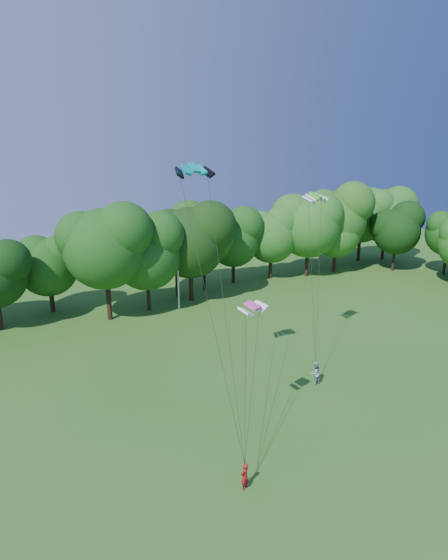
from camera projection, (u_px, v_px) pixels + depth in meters
ground at (368, 509)px, 22.33m from camera, size 160.00×160.00×0.00m
utility_pole at (178, 276)px, 50.03m from camera, size 1.52×0.43×7.71m
kite_flyer_left at (245, 476)px, 23.45m from camera, size 0.68×0.56×1.60m
kite_flyer_right at (315, 373)px, 34.16m from camera, size 0.97×0.78×1.91m
kite_teal at (193, 168)px, 27.27m from camera, size 2.47×1.20×0.62m
kite_green at (315, 195)px, 34.97m from camera, size 2.67×1.73×0.53m
kite_pink at (253, 306)px, 25.35m from camera, size 2.01×1.32×0.33m
tree_back_center at (190, 232)px, 51.68m from camera, size 9.37×9.37×13.63m
tree_back_east at (337, 214)px, 65.24m from camera, size 9.58×9.58×13.94m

